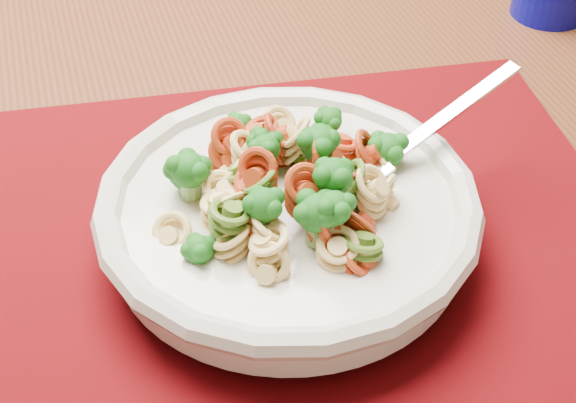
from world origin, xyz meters
name	(u,v)px	position (x,y,z in m)	size (l,w,h in m)	color
dining_table	(218,280)	(0.14, -0.72, 0.68)	(1.54, 1.14, 0.79)	#592D19
placemat	(294,229)	(0.17, -0.79, 0.79)	(0.49, 0.38, 0.00)	#4F0308
pasta_bowl	(288,212)	(0.16, -0.80, 0.82)	(0.27, 0.27, 0.05)	beige
pasta_broccoli_heap	(288,195)	(0.16, -0.80, 0.84)	(0.23, 0.23, 0.06)	#DCB96D
fork	(372,171)	(0.23, -0.81, 0.83)	(0.19, 0.02, 0.01)	silver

